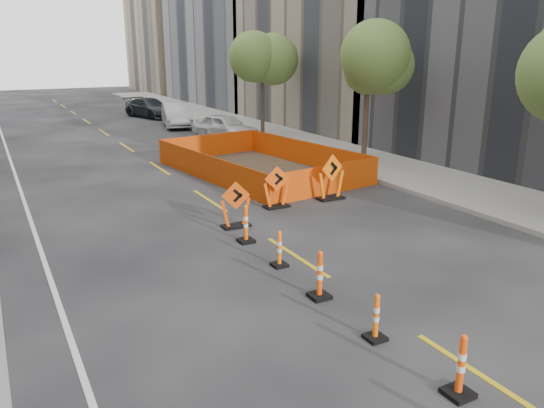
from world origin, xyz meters
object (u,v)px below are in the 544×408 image
parked_car_far (150,108)px  channelizer_2 (461,366)px  chevron_sign_left (236,204)px  chevron_sign_center (277,187)px  parked_car_near (225,127)px  channelizer_6 (246,224)px  channelizer_4 (320,275)px  channelizer_5 (279,249)px  channelizer_3 (376,317)px  chevron_sign_right (331,177)px  parked_car_mid (176,115)px

parked_car_far → channelizer_2: bearing=-116.0°
chevron_sign_left → chevron_sign_center: (2.07, 1.20, 0.01)m
chevron_sign_center → parked_car_near: size_ratio=0.33×
channelizer_6 → parked_car_far: (5.52, 28.52, 0.19)m
parked_car_far → channelizer_4: bearing=-117.1°
channelizer_5 → parked_car_far: (5.53, 30.45, 0.27)m
channelizer_3 → channelizer_4: bearing=89.0°
channelizer_6 → parked_car_near: (6.42, 16.08, 0.22)m
channelizer_5 → channelizer_6: bearing=89.6°
channelizer_2 → parked_car_far: bearing=81.3°
channelizer_3 → channelizer_5: same height
chevron_sign_right → parked_car_far: bearing=76.6°
channelizer_4 → chevron_sign_right: bearing=53.7°
channelizer_3 → parked_car_far: parked_car_far is taller
chevron_sign_center → chevron_sign_right: size_ratio=0.88×
parked_car_mid → parked_car_far: size_ratio=0.95×
channelizer_2 → channelizer_4: bearing=90.6°
chevron_sign_center → parked_car_far: size_ratio=0.29×
parked_car_mid → channelizer_6: bearing=-91.6°
channelizer_3 → parked_car_near: 22.82m
chevron_sign_right → parked_car_near: 13.71m
channelizer_6 → chevron_sign_center: chevron_sign_center is taller
channelizer_5 → channelizer_6: 1.93m
chevron_sign_left → parked_car_near: size_ratio=0.32×
channelizer_4 → parked_car_far: (5.62, 32.38, 0.19)m
channelizer_3 → chevron_sign_right: size_ratio=0.57×
channelizer_2 → parked_car_near: parked_car_near is taller
chevron_sign_right → parked_car_near: bearing=70.9°
chevron_sign_right → chevron_sign_center: bearing=167.6°
chevron_sign_left → chevron_sign_right: 4.42m
channelizer_2 → chevron_sign_center: bearing=76.6°
parked_car_near → chevron_sign_right: bearing=-118.0°
channelizer_2 → parked_car_mid: (5.69, 30.27, 0.25)m
channelizer_2 → parked_car_near: (6.48, 23.78, 0.22)m
parked_car_far → parked_car_mid: bearing=-106.1°
parked_car_near → parked_car_mid: (-0.78, 6.49, 0.03)m
chevron_sign_right → parked_car_far: size_ratio=0.33×
channelizer_3 → chevron_sign_left: (0.44, 7.10, 0.25)m
channelizer_3 → parked_car_mid: 28.93m
channelizer_3 → chevron_sign_center: chevron_sign_center is taller
channelizer_5 → chevron_sign_right: bearing=44.0°
channelizer_2 → channelizer_6: size_ratio=0.99×
channelizer_2 → parked_car_mid: size_ratio=0.22×
channelizer_6 → parked_car_far: 29.05m
channelizer_3 → parked_car_mid: (5.77, 28.35, 0.32)m
chevron_sign_center → parked_car_far: parked_car_far is taller
channelizer_4 → parked_car_mid: bearing=77.7°
channelizer_3 → channelizer_5: 3.85m
chevron_sign_center → parked_car_mid: size_ratio=0.30×
channelizer_2 → chevron_sign_right: (4.62, 10.19, 0.29)m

